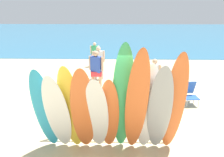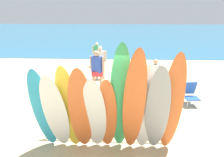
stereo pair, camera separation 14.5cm
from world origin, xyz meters
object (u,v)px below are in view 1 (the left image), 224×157
at_px(surfboard_white_8, 148,110).
at_px(surfboard_orange_10, 174,106).
at_px(surfboard_white_1, 58,114).
at_px(beachgoer_photographing, 95,53).
at_px(surfboard_orange_5, 109,116).
at_px(beach_chair_red, 190,92).
at_px(beachgoer_near_rack, 99,61).
at_px(beachgoer_by_water, 154,75).
at_px(surfboard_orange_7, 137,105).
at_px(surfboard_grey_9, 159,112).
at_px(surfboard_rack, 110,120).
at_px(surfboard_orange_3, 83,112).
at_px(surfboard_yellow_2, 71,110).
at_px(surfboard_white_4, 97,116).
at_px(surfboard_green_6, 123,101).
at_px(beachgoer_midbeach, 96,68).
at_px(surfboard_teal_0, 45,111).

height_order(surfboard_white_8, surfboard_orange_10, surfboard_orange_10).
distance_m(surfboard_white_1, beachgoer_photographing, 8.71).
distance_m(surfboard_orange_5, beach_chair_red, 4.22).
height_order(beachgoer_near_rack, beachgoer_by_water, beachgoer_near_rack).
bearing_deg(surfboard_white_8, surfboard_orange_7, -148.63).
bearing_deg(surfboard_orange_5, surfboard_white_1, -178.33).
bearing_deg(surfboard_grey_9, surfboard_white_8, 166.15).
xyz_separation_m(surfboard_rack, surfboard_orange_3, (-0.57, -0.69, 0.57)).
height_order(surfboard_white_1, surfboard_yellow_2, surfboard_yellow_2).
relative_size(surfboard_yellow_2, surfboard_white_4, 1.09).
bearing_deg(surfboard_grey_9, beach_chair_red, 66.26).
xyz_separation_m(surfboard_rack, beachgoer_near_rack, (-0.76, 5.39, 0.39)).
xyz_separation_m(surfboard_orange_5, beach_chair_red, (2.83, 3.08, -0.56)).
bearing_deg(beachgoer_near_rack, surfboard_orange_7, -89.13).
distance_m(surfboard_orange_3, surfboard_white_4, 0.32).
height_order(surfboard_grey_9, beachgoer_by_water, surfboard_grey_9).
xyz_separation_m(surfboard_orange_3, surfboard_white_4, (0.29, 0.05, -0.12)).
relative_size(surfboard_rack, surfboard_orange_3, 1.38).
bearing_deg(surfboard_green_6, surfboard_white_1, 177.32).
xyz_separation_m(surfboard_white_4, beach_chair_red, (3.12, 3.14, -0.58)).
height_order(surfboard_rack, surfboard_white_1, surfboard_white_1).
relative_size(beachgoer_photographing, beachgoer_midbeach, 0.85).
height_order(surfboard_white_1, surfboard_grey_9, surfboard_grey_9).
distance_m(surfboard_white_8, beachgoer_midbeach, 4.60).
bearing_deg(surfboard_teal_0, surfboard_orange_7, -1.49).
bearing_deg(surfboard_green_6, surfboard_grey_9, -7.03).
relative_size(surfboard_teal_0, beach_chair_red, 2.76).
xyz_separation_m(surfboard_grey_9, beach_chair_red, (1.71, 3.19, -0.74)).
xyz_separation_m(surfboard_orange_3, surfboard_white_8, (1.45, 0.07, 0.04)).
distance_m(surfboard_orange_5, beachgoer_near_rack, 6.03).
relative_size(surfboard_orange_7, beachgoer_near_rack, 1.74).
height_order(surfboard_yellow_2, surfboard_grey_9, surfboard_grey_9).
bearing_deg(surfboard_white_1, surfboard_orange_3, 1.75).
bearing_deg(surfboard_orange_5, surfboard_grey_9, -8.00).
relative_size(surfboard_orange_5, beachgoer_near_rack, 1.25).
distance_m(surfboard_rack, surfboard_white_4, 0.84).
bearing_deg(beachgoer_by_water, beachgoer_photographing, 160.20).
relative_size(surfboard_orange_5, beachgoer_photographing, 1.41).
distance_m(surfboard_orange_7, beachgoer_photographing, 9.04).
bearing_deg(surfboard_grey_9, surfboard_orange_7, -165.55).
distance_m(surfboard_white_1, beach_chair_red, 5.14).
distance_m(surfboard_white_8, beachgoer_photographing, 8.93).
height_order(surfboard_white_4, surfboard_orange_5, surfboard_white_4).
distance_m(surfboard_orange_7, surfboard_orange_10, 0.86).
distance_m(surfboard_white_8, surfboard_orange_10, 0.59).
relative_size(beachgoer_near_rack, beach_chair_red, 1.99).
height_order(surfboard_grey_9, beachgoer_midbeach, surfboard_grey_9).
height_order(surfboard_orange_5, beachgoer_photographing, surfboard_orange_5).
distance_m(surfboard_yellow_2, beachgoer_near_rack, 6.02).
bearing_deg(surfboard_yellow_2, beachgoer_photographing, 97.76).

